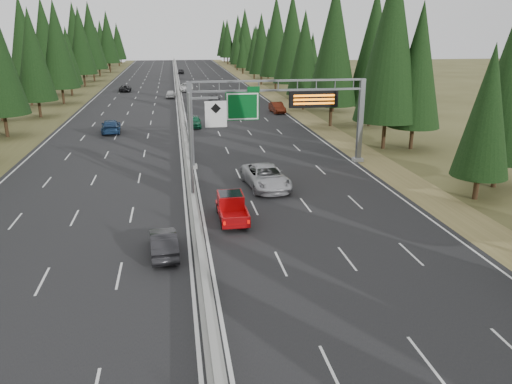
% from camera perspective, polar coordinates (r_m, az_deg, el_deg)
% --- Properties ---
extents(road, '(32.00, 260.00, 0.08)m').
position_cam_1_polar(road, '(90.20, -8.72, 10.14)').
color(road, black).
rests_on(road, ground).
extents(shoulder_right, '(3.60, 260.00, 0.06)m').
position_cam_1_polar(shoulder_right, '(92.14, 2.59, 10.48)').
color(shoulder_right, olive).
rests_on(shoulder_right, ground).
extents(shoulder_left, '(3.60, 260.00, 0.06)m').
position_cam_1_polar(shoulder_left, '(91.74, -20.05, 9.40)').
color(shoulder_left, '#464420').
rests_on(shoulder_left, ground).
extents(median_barrier, '(0.70, 260.00, 0.85)m').
position_cam_1_polar(median_barrier, '(90.15, -8.74, 10.38)').
color(median_barrier, gray).
rests_on(median_barrier, road).
extents(sign_gantry, '(16.75, 0.98, 7.80)m').
position_cam_1_polar(sign_gantry, '(45.88, 3.34, 9.44)').
color(sign_gantry, slate).
rests_on(sign_gantry, road).
extents(hov_sign_pole, '(2.80, 0.50, 8.00)m').
position_cam_1_polar(hov_sign_pole, '(35.17, -6.53, 5.81)').
color(hov_sign_pole, slate).
rests_on(hov_sign_pole, road).
extents(tree_row_right, '(11.61, 241.98, 18.99)m').
position_cam_1_polar(tree_row_right, '(81.42, 7.24, 16.00)').
color(tree_row_right, black).
rests_on(tree_row_right, ground).
extents(tree_row_left, '(11.69, 242.10, 18.74)m').
position_cam_1_polar(tree_row_left, '(92.63, -23.37, 14.80)').
color(tree_row_left, black).
rests_on(tree_row_left, ground).
extents(silver_minivan, '(3.51, 6.61, 1.77)m').
position_cam_1_polar(silver_minivan, '(39.71, 1.13, 1.75)').
color(silver_minivan, '#AEADB2').
rests_on(silver_minivan, road).
extents(red_pickup, '(1.76, 4.93, 1.61)m').
position_cam_1_polar(red_pickup, '(33.30, -2.86, -1.52)').
color(red_pickup, black).
rests_on(red_pickup, road).
extents(car_ahead_green, '(1.76, 4.23, 1.43)m').
position_cam_1_polar(car_ahead_green, '(65.75, -7.05, 8.00)').
color(car_ahead_green, '#135535').
rests_on(car_ahead_green, road).
extents(car_ahead_dkred, '(1.89, 4.80, 1.55)m').
position_cam_1_polar(car_ahead_dkred, '(77.09, 2.43, 9.63)').
color(car_ahead_dkred, '#591B0C').
rests_on(car_ahead_dkred, road).
extents(car_ahead_dkgrey, '(2.22, 4.68, 1.32)m').
position_cam_1_polar(car_ahead_dkgrey, '(86.92, -4.69, 10.46)').
color(car_ahead_dkgrey, black).
rests_on(car_ahead_dkgrey, road).
extents(car_ahead_white, '(2.91, 5.92, 1.62)m').
position_cam_1_polar(car_ahead_white, '(105.92, -7.94, 11.78)').
color(car_ahead_white, white).
rests_on(car_ahead_white, road).
extents(car_ahead_far, '(1.84, 4.10, 1.37)m').
position_cam_1_polar(car_ahead_far, '(149.60, -8.57, 13.49)').
color(car_ahead_far, black).
rests_on(car_ahead_far, road).
extents(car_onc_near, '(1.76, 4.31, 1.39)m').
position_cam_1_polar(car_onc_near, '(28.48, -10.51, -5.71)').
color(car_onc_near, black).
rests_on(car_onc_near, road).
extents(car_onc_blue, '(2.65, 5.60, 1.58)m').
position_cam_1_polar(car_onc_blue, '(64.11, -16.25, 7.23)').
color(car_onc_blue, navy).
rests_on(car_onc_blue, road).
extents(car_onc_white, '(2.00, 4.30, 1.42)m').
position_cam_1_polar(car_onc_white, '(95.63, -9.72, 10.99)').
color(car_onc_white, silver).
rests_on(car_onc_white, road).
extents(car_onc_far, '(2.23, 4.82, 1.34)m').
position_cam_1_polar(car_onc_far, '(107.66, -14.73, 11.40)').
color(car_onc_far, black).
rests_on(car_onc_far, road).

